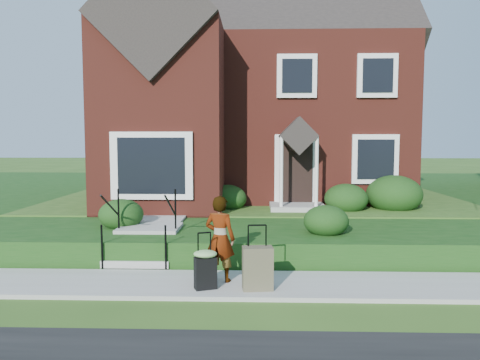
{
  "coord_description": "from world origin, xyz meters",
  "views": [
    {
      "loc": [
        -0.05,
        -8.37,
        2.7
      ],
      "look_at": [
        -0.38,
        2.0,
        1.8
      ],
      "focal_mm": 35.0,
      "sensor_mm": 36.0,
      "label": 1
    }
  ],
  "objects_px": {
    "front_steps": "(145,239)",
    "woman": "(220,239)",
    "suitcase_olive": "(258,268)",
    "suitcase_black": "(205,267)"
  },
  "relations": [
    {
      "from": "front_steps",
      "to": "woman",
      "type": "xyz_separation_m",
      "value": [
        1.81,
        -1.74,
        0.4
      ]
    },
    {
      "from": "front_steps",
      "to": "suitcase_olive",
      "type": "xyz_separation_m",
      "value": [
        2.5,
        -2.22,
        -0.01
      ]
    },
    {
      "from": "front_steps",
      "to": "suitcase_black",
      "type": "height_order",
      "value": "front_steps"
    },
    {
      "from": "woman",
      "to": "suitcase_olive",
      "type": "relative_size",
      "value": 1.4
    },
    {
      "from": "woman",
      "to": "suitcase_olive",
      "type": "distance_m",
      "value": 0.94
    },
    {
      "from": "woman",
      "to": "suitcase_black",
      "type": "relative_size",
      "value": 1.59
    },
    {
      "from": "woman",
      "to": "suitcase_olive",
      "type": "height_order",
      "value": "woman"
    },
    {
      "from": "front_steps",
      "to": "suitcase_black",
      "type": "distance_m",
      "value": 2.72
    },
    {
      "from": "suitcase_black",
      "to": "woman",
      "type": "bearing_deg",
      "value": 43.78
    },
    {
      "from": "suitcase_olive",
      "to": "suitcase_black",
      "type": "bearing_deg",
      "value": 172.77
    }
  ]
}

